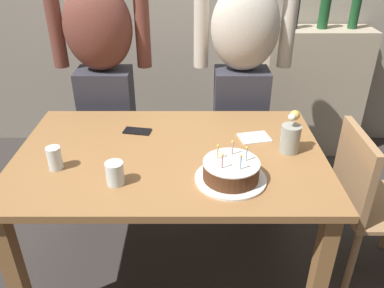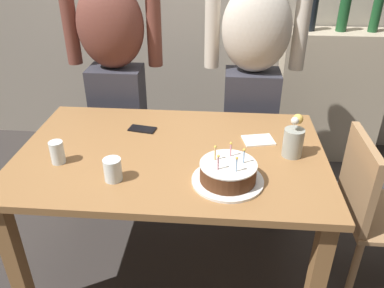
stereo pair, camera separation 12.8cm
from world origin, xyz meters
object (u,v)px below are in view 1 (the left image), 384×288
Objects in this scene: dining_chair at (367,197)px; napkin_stack at (254,138)px; cell_phone at (137,131)px; flower_vase at (290,136)px; birthday_cake at (231,172)px; person_woman_cardigan at (242,77)px; water_glass_near at (115,173)px; water_glass_far at (54,158)px; person_man_bearded at (103,77)px.

napkin_stack is at bearing 70.03° from dining_chair.
flower_vase reaches higher than cell_phone.
birthday_cake is 0.40m from flower_vase.
person_woman_cardigan is (0.15, 0.94, 0.09)m from birthday_cake.
water_glass_near is 0.48m from cell_phone.
person_man_bearded is (0.06, 0.84, 0.08)m from water_glass_far.
water_glass_near is 0.31m from water_glass_far.
person_woman_cardigan is (0.61, 0.49, 0.13)m from cell_phone.
water_glass_far is 0.49m from cell_phone.
flower_vase is at bearing 102.92° from person_woman_cardigan.
birthday_cake is 0.65m from cell_phone.
dining_chair is at bearing -2.70° from cell_phone.
water_glass_far is at bearing 93.05° from dining_chair.
person_woman_cardigan is (0.87, 0.00, 0.00)m from person_man_bearded.
person_man_bearded is (-0.23, 0.96, 0.08)m from water_glass_near.
cell_phone is at bearing 85.98° from water_glass_near.
water_glass_near is 0.12× the size of dining_chair.
water_glass_far reaches higher than water_glass_near.
flower_vase is at bearing 146.16° from person_man_bearded.
napkin_stack is at bearing 3.72° from cell_phone.
birthday_cake reaches higher than dining_chair.
dining_chair is at bearing 126.63° from person_woman_cardigan.
flower_vase is (0.80, 0.27, 0.03)m from water_glass_near.
water_glass_far is 0.70× the size of napkin_stack.
dining_chair is (1.44, -0.76, -0.36)m from person_man_bearded.
dining_chair is (1.50, 0.08, -0.28)m from water_glass_far.
birthday_cake is at bearing -141.17° from flower_vase.
water_glass_far is 0.99m from napkin_stack.
birthday_cake is at bearing -33.77° from cell_phone.
birthday_cake is 1.45× the size of flower_vase.
flower_vase reaches higher than water_glass_far.
birthday_cake is 0.95m from person_woman_cardigan.
birthday_cake is 3.06× the size of water_glass_near.
dining_chair reaches higher than water_glass_far.
flower_vase is 0.13× the size of person_woman_cardigan.
person_man_bearded is at bearing 128.87° from cell_phone.
cell_phone is 0.80m from flower_vase.
person_man_bearded reaches higher than flower_vase.
person_woman_cardigan is (0.64, 0.96, 0.08)m from water_glass_near.
cell_phone is 0.79m from person_woman_cardigan.
person_woman_cardigan is at bearing 36.63° from dining_chair.
water_glass_near is at bearing -83.48° from cell_phone.
water_glass_far is at bearing -163.29° from napkin_stack.
cell_phone is 0.09× the size of person_man_bearded.
person_man_bearded is at bearing 146.16° from flower_vase.
flower_vase reaches higher than birthday_cake.
person_woman_cardigan reaches higher than water_glass_near.
birthday_cake is at bearing -112.61° from napkin_stack.
birthday_cake is at bearing 81.04° from person_woman_cardigan.
person_woman_cardigan reaches higher than napkin_stack.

